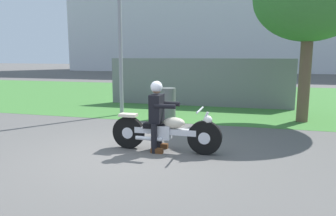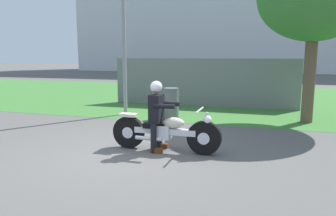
{
  "view_description": "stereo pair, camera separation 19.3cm",
  "coord_description": "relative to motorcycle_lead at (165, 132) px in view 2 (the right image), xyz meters",
  "views": [
    {
      "loc": [
        2.41,
        -5.5,
        1.91
      ],
      "look_at": [
        0.69,
        0.7,
        0.85
      ],
      "focal_mm": 34.21,
      "sensor_mm": 36.0,
      "label": 1
    },
    {
      "loc": [
        2.59,
        -5.44,
        1.91
      ],
      "look_at": [
        0.69,
        0.7,
        0.85
      ],
      "focal_mm": 34.21,
      "sensor_mm": 36.0,
      "label": 2
    }
  ],
  "objects": [
    {
      "name": "ground",
      "position": [
        -0.69,
        -0.49,
        -0.4
      ],
      "size": [
        120.0,
        120.0,
        0.0
      ],
      "primitive_type": "plane",
      "color": "#565451"
    },
    {
      "name": "grass_verge",
      "position": [
        -0.69,
        8.7,
        -0.4
      ],
      "size": [
        60.0,
        12.0,
        0.01
      ],
      "primitive_type": "cube",
      "color": "#3D7533",
      "rests_on": "ground"
    },
    {
      "name": "stadium_facade",
      "position": [
        1.26,
        34.04,
        7.49
      ],
      "size": [
        45.04,
        8.0,
        15.79
      ],
      "primitive_type": "cube",
      "color": "silver",
      "rests_on": "ground"
    },
    {
      "name": "motorcycle_lead",
      "position": [
        0.0,
        0.0,
        0.0
      ],
      "size": [
        2.26,
        0.66,
        0.89
      ],
      "rotation": [
        0.0,
        0.0,
        -0.0
      ],
      "color": "black",
      "rests_on": "ground"
    },
    {
      "name": "rider_lead",
      "position": [
        -0.17,
        0.0,
        0.42
      ],
      "size": [
        0.55,
        0.48,
        1.41
      ],
      "rotation": [
        0.0,
        0.0,
        -0.0
      ],
      "color": "black",
      "rests_on": "ground"
    },
    {
      "name": "trash_can",
      "position": [
        -0.86,
        3.29,
        0.07
      ],
      "size": [
        0.46,
        0.46,
        0.94
      ],
      "primitive_type": "cylinder",
      "color": "#595E5B",
      "rests_on": "ground"
    },
    {
      "name": "fence_segment",
      "position": [
        -0.45,
        5.96,
        0.5
      ],
      "size": [
        7.0,
        0.06,
        1.8
      ],
      "primitive_type": "cube",
      "color": "slate",
      "rests_on": "ground"
    }
  ]
}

